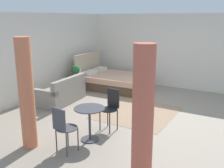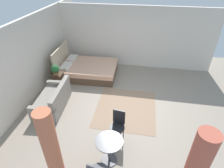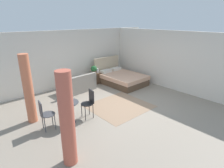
# 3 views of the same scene
# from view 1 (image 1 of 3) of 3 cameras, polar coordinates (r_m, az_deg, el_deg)

# --- Properties ---
(ground_plane) EXTENTS (9.02, 9.43, 0.02)m
(ground_plane) POSITION_cam_1_polar(r_m,az_deg,el_deg) (6.96, 5.62, -6.16)
(ground_plane) COLOR gray
(wall_back) EXTENTS (9.02, 0.12, 2.56)m
(wall_back) POSITION_cam_1_polar(r_m,az_deg,el_deg) (8.44, -14.53, 6.12)
(wall_back) COLOR silver
(wall_back) RESTS_ON ground
(wall_right) EXTENTS (0.12, 6.43, 2.56)m
(wall_right) POSITION_cam_1_polar(r_m,az_deg,el_deg) (9.42, 13.51, 7.00)
(wall_right) COLOR silver
(wall_right) RESTS_ON ground
(area_rug) EXTENTS (2.06, 1.87, 0.01)m
(area_rug) POSITION_cam_1_polar(r_m,az_deg,el_deg) (6.93, 5.60, -6.14)
(area_rug) COLOR #93755B
(area_rug) RESTS_ON ground
(bed) EXTENTS (1.65, 2.27, 1.17)m
(bed) POSITION_cam_1_polar(r_m,az_deg,el_deg) (9.18, 0.04, 0.83)
(bed) COLOR brown
(bed) RESTS_ON ground
(couch) EXTENTS (1.56, 0.90, 0.77)m
(couch) POSITION_cam_1_polar(r_m,az_deg,el_deg) (7.78, -10.91, -2.01)
(couch) COLOR gray
(couch) RESTS_ON ground
(nightstand) EXTENTS (0.47, 0.36, 0.52)m
(nightstand) POSITION_cam_1_polar(r_m,az_deg,el_deg) (8.90, -7.44, 0.18)
(nightstand) COLOR #473323
(nightstand) RESTS_ON ground
(potted_plant) EXTENTS (0.29, 0.29, 0.37)m
(potted_plant) POSITION_cam_1_polar(r_m,az_deg,el_deg) (8.73, -8.00, 3.01)
(potted_plant) COLOR #935B3D
(potted_plant) RESTS_ON nightstand
(vase) EXTENTS (0.12, 0.12, 0.20)m
(vase) POSITION_cam_1_polar(r_m,az_deg,el_deg) (8.93, -7.20, 2.59)
(vase) COLOR silver
(vase) RESTS_ON nightstand
(balcony_table) EXTENTS (0.62, 0.62, 0.69)m
(balcony_table) POSITION_cam_1_polar(r_m,az_deg,el_deg) (5.27, -4.92, -7.36)
(balcony_table) COLOR #3F3F44
(balcony_table) RESTS_ON ground
(cafe_chair_near_window) EXTENTS (0.45, 0.45, 0.89)m
(cafe_chair_near_window) POSITION_cam_1_polar(r_m,az_deg,el_deg) (4.81, -10.65, -8.95)
(cafe_chair_near_window) COLOR #3F3F44
(cafe_chair_near_window) RESTS_ON ground
(cafe_chair_near_couch) EXTENTS (0.44, 0.44, 0.91)m
(cafe_chair_near_couch) POSITION_cam_1_polar(r_m,az_deg,el_deg) (5.73, -0.23, -4.67)
(cafe_chair_near_couch) COLOR black
(cafe_chair_near_couch) RESTS_ON ground
(curtain_left) EXTENTS (0.31, 0.31, 2.10)m
(curtain_left) POSITION_cam_1_polar(r_m,az_deg,el_deg) (3.73, 6.74, -7.37)
(curtain_left) COLOR #C15B47
(curtain_left) RESTS_ON ground
(curtain_right) EXTENTS (0.28, 0.28, 2.10)m
(curtain_right) POSITION_cam_1_polar(r_m,az_deg,el_deg) (5.06, -18.21, -2.15)
(curtain_right) COLOR #D1704C
(curtain_right) RESTS_ON ground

